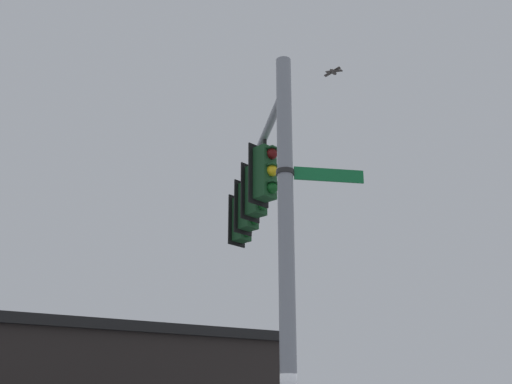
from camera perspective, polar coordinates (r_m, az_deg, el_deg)
The scene contains 8 objects.
signal_pole at distance 10.00m, azimuth 2.74°, elevation -7.83°, with size 0.26×0.26×7.74m, color gray.
mast_arm at distance 13.77m, azimuth -0.07°, elevation 3.00°, with size 0.15×0.15×5.95m, color gray.
traffic_light_nearest_pole at distance 12.43m, azimuth 0.86°, elevation 1.72°, with size 0.54×0.49×1.31m.
traffic_light_mid_inner at distance 13.37m, azimuth 0.07°, elevation 0.15°, with size 0.54×0.49×1.31m.
traffic_light_mid_outer at distance 14.33m, azimuth -0.61°, elevation -1.22°, with size 0.54×0.49×1.31m.
traffic_light_arm_end at distance 15.30m, azimuth -1.21°, elevation -2.41°, with size 0.54×0.49×1.31m.
street_name_sign at distance 10.59m, azimuth 4.67°, elevation 1.61°, with size 1.21×0.96×0.22m.
bird_flying at distance 14.19m, azimuth 6.82°, elevation 10.48°, with size 0.27×0.43×0.11m.
Camera 1 is at (7.41, 6.39, 1.85)m, focal length 45.38 mm.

